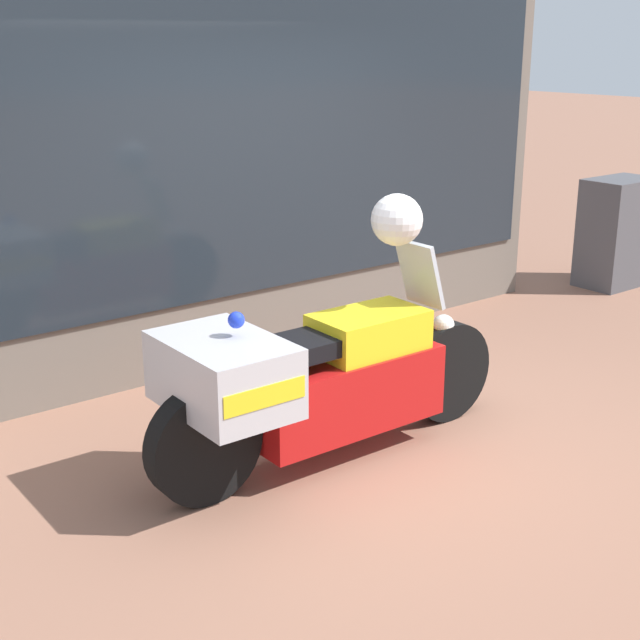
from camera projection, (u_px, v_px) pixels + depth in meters
The scene contains 6 objects.
ground_plane at pixel (401, 440), 5.53m from camera, with size 60.00×60.00×0.00m, color #8E604C.
shop_building at pixel (163, 114), 6.18m from camera, with size 6.39×0.55×3.74m.
window_display at pixel (274, 289), 7.19m from camera, with size 4.85×0.30×1.82m.
paramedic_motorcycle at pixel (311, 380), 5.06m from camera, with size 2.46×0.80×1.23m.
utility_cabinet at pixel (617, 232), 8.85m from camera, with size 0.74×0.48×1.07m, color #4C4C51.
white_helmet at pixel (397, 220), 5.17m from camera, with size 0.30×0.30×0.30m, color white.
Camera 1 is at (-3.50, -3.66, 2.40)m, focal length 50.00 mm.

